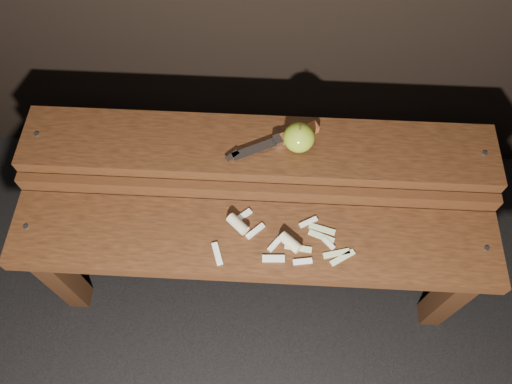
{
  "coord_description": "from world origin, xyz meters",
  "views": [
    {
      "loc": [
        0.03,
        -0.53,
        1.53
      ],
      "look_at": [
        0.0,
        0.06,
        0.45
      ],
      "focal_mm": 35.0,
      "sensor_mm": 36.0,
      "label": 1
    }
  ],
  "objects_px": {
    "bench_rear_tier": "(258,164)",
    "apple": "(299,137)",
    "bench_front_tier": "(254,252)",
    "knife": "(288,137)"
  },
  "relations": [
    {
      "from": "bench_rear_tier",
      "to": "apple",
      "type": "xyz_separation_m",
      "value": [
        0.1,
        0.0,
        0.12
      ]
    },
    {
      "from": "apple",
      "to": "bench_front_tier",
      "type": "bearing_deg",
      "value": -113.19
    },
    {
      "from": "bench_front_tier",
      "to": "knife",
      "type": "height_order",
      "value": "knife"
    },
    {
      "from": "bench_front_tier",
      "to": "apple",
      "type": "distance_m",
      "value": 0.31
    },
    {
      "from": "bench_rear_tier",
      "to": "knife",
      "type": "bearing_deg",
      "value": 16.28
    },
    {
      "from": "bench_front_tier",
      "to": "apple",
      "type": "relative_size",
      "value": 14.69
    },
    {
      "from": "bench_rear_tier",
      "to": "knife",
      "type": "distance_m",
      "value": 0.12
    },
    {
      "from": "bench_front_tier",
      "to": "bench_rear_tier",
      "type": "relative_size",
      "value": 1.0
    },
    {
      "from": "bench_front_tier",
      "to": "apple",
      "type": "bearing_deg",
      "value": 66.81
    },
    {
      "from": "bench_rear_tier",
      "to": "bench_front_tier",
      "type": "bearing_deg",
      "value": -90.0
    }
  ]
}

